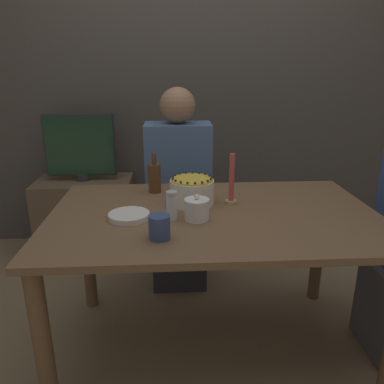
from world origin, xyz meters
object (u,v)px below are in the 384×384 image
(candle, at_px, (231,184))
(person_man_blue_shirt, at_px, (179,202))
(tv_monitor, at_px, (80,147))
(sugar_bowl, at_px, (197,209))
(bottle, at_px, (155,177))
(sugar_shaker, at_px, (172,205))
(cake, at_px, (192,191))

(candle, distance_m, person_man_blue_shirt, 0.67)
(candle, bearing_deg, tv_monitor, 132.25)
(sugar_bowl, relative_size, bottle, 0.56)
(sugar_shaker, bearing_deg, person_man_blue_shirt, 86.39)
(sugar_shaker, bearing_deg, bottle, 102.65)
(sugar_bowl, height_order, tv_monitor, tv_monitor)
(sugar_bowl, distance_m, bottle, 0.44)
(candle, bearing_deg, sugar_shaker, -147.93)
(cake, relative_size, tv_monitor, 0.41)
(candle, distance_m, tv_monitor, 1.40)
(cake, xyz_separation_m, sugar_shaker, (-0.10, -0.19, 0.00))
(bottle, bearing_deg, person_man_blue_shirt, 69.07)
(sugar_bowl, xyz_separation_m, person_man_blue_shirt, (-0.06, 0.74, -0.24))
(person_man_blue_shirt, bearing_deg, cake, 95.62)
(sugar_bowl, relative_size, tv_monitor, 0.23)
(bottle, bearing_deg, sugar_bowl, -63.72)
(tv_monitor, bearing_deg, person_man_blue_shirt, -34.64)
(person_man_blue_shirt, bearing_deg, tv_monitor, -34.64)
(sugar_shaker, xyz_separation_m, person_man_blue_shirt, (0.05, 0.73, -0.25))
(tv_monitor, bearing_deg, candle, -47.75)
(sugar_bowl, distance_m, sugar_shaker, 0.11)
(sugar_shaker, relative_size, bottle, 0.61)
(candle, height_order, tv_monitor, tv_monitor)
(sugar_shaker, distance_m, candle, 0.34)
(cake, bearing_deg, candle, -4.05)
(cake, xyz_separation_m, bottle, (-0.19, 0.19, 0.02))
(sugar_bowl, xyz_separation_m, sugar_shaker, (-0.11, 0.01, 0.02))
(sugar_shaker, distance_m, person_man_blue_shirt, 0.78)
(person_man_blue_shirt, height_order, tv_monitor, person_man_blue_shirt)
(sugar_shaker, height_order, bottle, bottle)
(candle, distance_m, bottle, 0.43)
(candle, relative_size, person_man_blue_shirt, 0.20)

